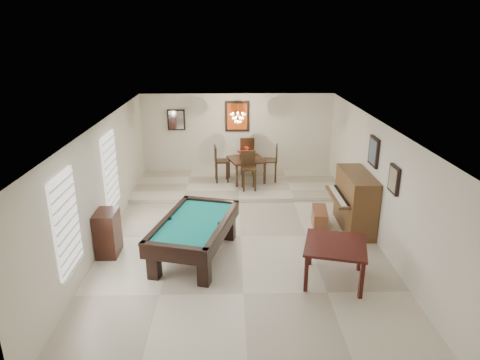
{
  "coord_description": "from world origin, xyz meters",
  "views": [
    {
      "loc": [
        -0.21,
        -8.76,
        4.44
      ],
      "look_at": [
        0.0,
        0.6,
        1.15
      ],
      "focal_mm": 32.0,
      "sensor_mm": 36.0,
      "label": 1
    }
  ],
  "objects_px": {
    "square_table": "(334,262)",
    "dining_chair_east": "(270,163)",
    "piano_bench": "(320,219)",
    "dining_table": "(246,168)",
    "pool_table": "(195,239)",
    "upright_piano": "(349,201)",
    "chandelier": "(238,114)",
    "dining_chair_north": "(247,155)",
    "dining_chair_south": "(249,171)",
    "dining_chair_west": "(222,164)",
    "apothecary_chest": "(108,233)",
    "flower_vase": "(246,150)"
  },
  "relations": [
    {
      "from": "dining_chair_south",
      "to": "dining_chair_west",
      "type": "height_order",
      "value": "dining_chair_west"
    },
    {
      "from": "apothecary_chest",
      "to": "pool_table",
      "type": "bearing_deg",
      "value": -5.23
    },
    {
      "from": "dining_table",
      "to": "flower_vase",
      "type": "relative_size",
      "value": 3.71
    },
    {
      "from": "pool_table",
      "to": "dining_chair_west",
      "type": "distance_m",
      "value": 4.37
    },
    {
      "from": "pool_table",
      "to": "piano_bench",
      "type": "relative_size",
      "value": 2.88
    },
    {
      "from": "apothecary_chest",
      "to": "chandelier",
      "type": "xyz_separation_m",
      "value": [
        2.77,
        3.93,
        1.72
      ]
    },
    {
      "from": "pool_table",
      "to": "upright_piano",
      "type": "xyz_separation_m",
      "value": [
        3.48,
        1.29,
        0.28
      ]
    },
    {
      "from": "upright_piano",
      "to": "piano_bench",
      "type": "relative_size",
      "value": 1.97
    },
    {
      "from": "dining_chair_north",
      "to": "piano_bench",
      "type": "bearing_deg",
      "value": 113.53
    },
    {
      "from": "dining_table",
      "to": "pool_table",
      "type": "bearing_deg",
      "value": -105.53
    },
    {
      "from": "dining_chair_east",
      "to": "pool_table",
      "type": "bearing_deg",
      "value": -17.29
    },
    {
      "from": "apothecary_chest",
      "to": "dining_chair_east",
      "type": "relative_size",
      "value": 0.85
    },
    {
      "from": "apothecary_chest",
      "to": "chandelier",
      "type": "relative_size",
      "value": 1.59
    },
    {
      "from": "dining_table",
      "to": "dining_chair_north",
      "type": "distance_m",
      "value": 0.78
    },
    {
      "from": "dining_chair_north",
      "to": "pool_table",
      "type": "bearing_deg",
      "value": 77.2
    },
    {
      "from": "dining_table",
      "to": "upright_piano",
      "type": "bearing_deg",
      "value": -53.62
    },
    {
      "from": "piano_bench",
      "to": "dining_table",
      "type": "bearing_deg",
      "value": 118.01
    },
    {
      "from": "piano_bench",
      "to": "apothecary_chest",
      "type": "distance_m",
      "value": 4.8
    },
    {
      "from": "upright_piano",
      "to": "chandelier",
      "type": "xyz_separation_m",
      "value": [
        -2.53,
        2.8,
        1.52
      ]
    },
    {
      "from": "chandelier",
      "to": "dining_chair_north",
      "type": "bearing_deg",
      "value": 73.37
    },
    {
      "from": "pool_table",
      "to": "dining_chair_east",
      "type": "bearing_deg",
      "value": 80.58
    },
    {
      "from": "piano_bench",
      "to": "dining_table",
      "type": "distance_m",
      "value": 3.47
    },
    {
      "from": "piano_bench",
      "to": "dining_chair_west",
      "type": "xyz_separation_m",
      "value": [
        -2.36,
        3.01,
        0.44
      ]
    },
    {
      "from": "square_table",
      "to": "dining_chair_east",
      "type": "xyz_separation_m",
      "value": [
        -0.72,
        5.29,
        0.3
      ]
    },
    {
      "from": "square_table",
      "to": "apothecary_chest",
      "type": "distance_m",
      "value": 4.6
    },
    {
      "from": "square_table",
      "to": "dining_chair_east",
      "type": "height_order",
      "value": "dining_chair_east"
    },
    {
      "from": "apothecary_chest",
      "to": "flower_vase",
      "type": "height_order",
      "value": "flower_vase"
    },
    {
      "from": "dining_chair_east",
      "to": "chandelier",
      "type": "bearing_deg",
      "value": -68.93
    },
    {
      "from": "dining_table",
      "to": "dining_chair_east",
      "type": "xyz_separation_m",
      "value": [
        0.71,
        -0.03,
        0.15
      ]
    },
    {
      "from": "piano_bench",
      "to": "dining_chair_east",
      "type": "relative_size",
      "value": 0.74
    },
    {
      "from": "pool_table",
      "to": "piano_bench",
      "type": "distance_m",
      "value": 3.13
    },
    {
      "from": "square_table",
      "to": "piano_bench",
      "type": "bearing_deg",
      "value": 85.23
    },
    {
      "from": "dining_chair_north",
      "to": "dining_chair_west",
      "type": "distance_m",
      "value": 1.12
    },
    {
      "from": "flower_vase",
      "to": "dining_chair_west",
      "type": "distance_m",
      "value": 0.84
    },
    {
      "from": "apothecary_chest",
      "to": "flower_vase",
      "type": "xyz_separation_m",
      "value": [
        3.03,
        4.21,
        0.59
      ]
    },
    {
      "from": "pool_table",
      "to": "dining_chair_west",
      "type": "bearing_deg",
      "value": 98.25
    },
    {
      "from": "chandelier",
      "to": "dining_chair_east",
      "type": "bearing_deg",
      "value": 14.44
    },
    {
      "from": "pool_table",
      "to": "chandelier",
      "type": "height_order",
      "value": "chandelier"
    },
    {
      "from": "upright_piano",
      "to": "square_table",
      "type": "bearing_deg",
      "value": -110.42
    },
    {
      "from": "upright_piano",
      "to": "apothecary_chest",
      "type": "xyz_separation_m",
      "value": [
        -5.29,
        -1.13,
        -0.2
      ]
    },
    {
      "from": "pool_table",
      "to": "piano_bench",
      "type": "bearing_deg",
      "value": 39.45
    },
    {
      "from": "dining_chair_west",
      "to": "dining_chair_east",
      "type": "distance_m",
      "value": 1.45
    },
    {
      "from": "dining_chair_south",
      "to": "chandelier",
      "type": "xyz_separation_m",
      "value": [
        -0.3,
        0.49,
        1.53
      ]
    },
    {
      "from": "upright_piano",
      "to": "chandelier",
      "type": "height_order",
      "value": "chandelier"
    },
    {
      "from": "upright_piano",
      "to": "dining_chair_west",
      "type": "xyz_separation_m",
      "value": [
        -3.01,
        3.04,
        -0.0
      ]
    },
    {
      "from": "apothecary_chest",
      "to": "dining_chair_north",
      "type": "bearing_deg",
      "value": 58.19
    },
    {
      "from": "upright_piano",
      "to": "dining_chair_south",
      "type": "xyz_separation_m",
      "value": [
        -2.23,
        2.32,
        -0.01
      ]
    },
    {
      "from": "upright_piano",
      "to": "dining_chair_east",
      "type": "bearing_deg",
      "value": 117.0
    },
    {
      "from": "dining_chair_north",
      "to": "chandelier",
      "type": "distance_m",
      "value": 1.83
    },
    {
      "from": "flower_vase",
      "to": "dining_chair_south",
      "type": "height_order",
      "value": "dining_chair_south"
    }
  ]
}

